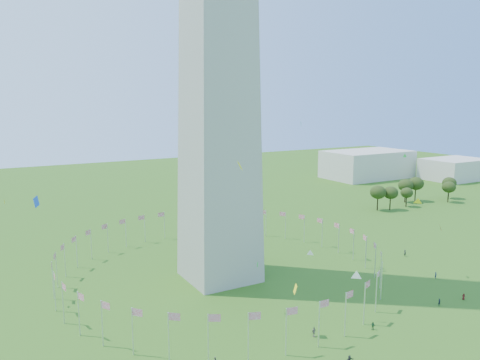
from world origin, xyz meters
name	(u,v)px	position (x,y,z in m)	size (l,w,h in m)	color
flag_ring	(220,261)	(0.00, 50.00, 4.50)	(80.24, 80.24, 9.00)	silver
gov_building_east_a	(367,164)	(150.00, 150.00, 8.00)	(50.00, 30.00, 16.00)	beige
gov_building_east_b	(455,169)	(190.00, 120.00, 6.00)	(35.00, 25.00, 12.00)	beige
crowd	(377,357)	(5.95, 1.11, 0.85)	(102.03, 79.50, 1.99)	#272727
kites_aloft	(340,220)	(14.50, 21.48, 19.87)	(114.80, 59.61, 40.62)	yellow
tree_line_east	(413,193)	(114.33, 85.69, 5.01)	(53.63, 15.75, 10.93)	#304617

